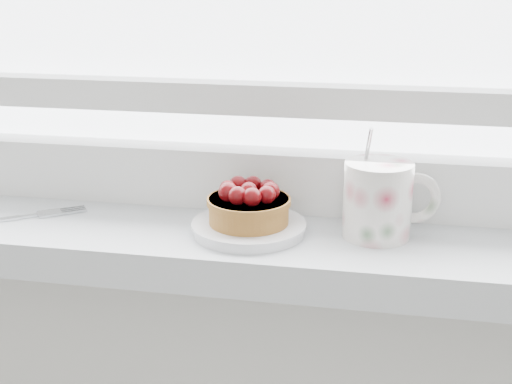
% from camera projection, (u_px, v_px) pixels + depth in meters
% --- Properties ---
extents(saucer, '(0.12, 0.12, 0.01)m').
position_uv_depth(saucer, '(249.00, 228.00, 0.77)').
color(saucer, white).
rests_on(saucer, windowsill).
extents(raspberry_tart, '(0.09, 0.09, 0.05)m').
position_uv_depth(raspberry_tart, '(249.00, 205.00, 0.76)').
color(raspberry_tart, brown).
rests_on(raspberry_tart, saucer).
extents(floral_mug, '(0.11, 0.09, 0.12)m').
position_uv_depth(floral_mug, '(380.00, 198.00, 0.75)').
color(floral_mug, white).
rests_on(floral_mug, windowsill).
extents(fork, '(0.15, 0.11, 0.00)m').
position_uv_depth(fork, '(8.00, 219.00, 0.81)').
color(fork, silver).
rests_on(fork, windowsill).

